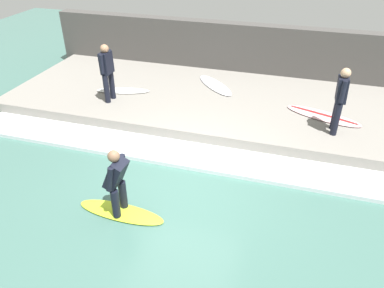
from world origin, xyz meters
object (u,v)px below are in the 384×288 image
Objects in this scene: surfboard_waiting_near at (323,116)px; surfer_waiting_far at (107,70)px; surfboard_riding at (121,212)px; surfboard_spare at (215,85)px; surfer_riding at (117,179)px; surfer_waiting_near at (340,97)px; surfboard_waiting_far at (123,91)px.

surfboard_waiting_near is 5.98m from surfer_waiting_far.
surfboard_spare reaches higher than surfboard_riding.
surfer_waiting_far is (3.92, 2.18, 1.25)m from surfboard_riding.
surfer_riding is 5.52m from surfer_waiting_near.
surfboard_riding is 5.91m from surfboard_waiting_near.
surfboard_riding is at bearing -150.89° from surfer_waiting_far.
surfboard_waiting_far is at bearing 24.75° from surfboard_riding.
surfboard_spare is (5.77, -0.47, -0.43)m from surfer_riding.
surfboard_riding is 4.65m from surfer_waiting_far.
surfer_waiting_near is 0.98× the size of surfboard_spare.
surfboard_waiting_far is at bearing 83.26° from surfer_waiting_near.
surfboard_waiting_near is at bearing -89.71° from surfboard_waiting_far.
surfboard_spare is at bearing -64.94° from surfboard_waiting_far.
surfboard_spare is at bearing 69.98° from surfboard_waiting_near.
surfboard_riding is 5.04m from surfboard_waiting_far.
surfboard_waiting_far is (0.71, 6.03, -0.89)m from surfer_waiting_near.
surfboard_riding is 1.11× the size of surfer_waiting_far.
surfboard_waiting_far and surfboard_spare have the same top height.
surfboard_waiting_far is 1.00× the size of surfboard_spare.
surfer_waiting_near is 6.14m from surfboard_waiting_far.
surfer_riding is 5.81m from surfboard_spare.
surfer_waiting_near is at bearing -45.57° from surfboard_riding.
surfboard_waiting_near is (4.59, -3.70, -0.43)m from surfer_riding.
surfboard_waiting_far reaches higher than surfboard_riding.
surfer_waiting_far is at bearing 173.34° from surfboard_waiting_far.
surfboard_waiting_near is (0.74, 0.23, -0.89)m from surfer_waiting_near.
surfboard_waiting_near reaches higher than surfboard_waiting_far.
surfer_waiting_near is at bearing -162.72° from surfboard_waiting_near.
surfer_waiting_far is (3.92, 2.18, 0.45)m from surfer_riding.
surfer_riding is 0.83× the size of surfboard_spare.
surfer_waiting_near is at bearing -96.74° from surfboard_waiting_far.
surfboard_waiting_far is (4.57, 2.10, -0.43)m from surfer_riding.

